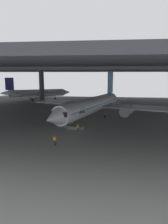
% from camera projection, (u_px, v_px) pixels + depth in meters
% --- Properties ---
extents(ground_plane, '(110.00, 110.00, 0.00)m').
position_uv_depth(ground_plane, '(92.00, 119.00, 55.31)').
color(ground_plane, gray).
extents(hangar_structure, '(121.00, 99.00, 14.57)m').
position_uv_depth(hangar_structure, '(96.00, 67.00, 66.24)').
color(hangar_structure, '#4C4F54').
rests_on(hangar_structure, ground_plane).
extents(airplane_main, '(39.31, 39.65, 12.56)m').
position_uv_depth(airplane_main, '(93.00, 105.00, 54.61)').
color(airplane_main, white).
rests_on(airplane_main, ground_plane).
extents(boarding_stairs, '(4.64, 2.74, 4.89)m').
position_uv_depth(boarding_stairs, '(75.00, 126.00, 44.90)').
color(boarding_stairs, slate).
rests_on(boarding_stairs, ground_plane).
extents(crew_worker_near_nose, '(0.55, 0.24, 1.72)m').
position_uv_depth(crew_worker_near_nose, '(55.00, 140.00, 34.53)').
color(crew_worker_near_nose, '#232838').
rests_on(crew_worker_near_nose, ground_plane).
extents(crew_worker_by_stairs, '(0.41, 0.42, 1.63)m').
position_uv_depth(crew_worker_by_stairs, '(78.00, 127.00, 43.00)').
color(crew_worker_by_stairs, '#232838').
rests_on(crew_worker_by_stairs, ground_plane).
extents(airplane_distant, '(29.95, 30.14, 10.26)m').
position_uv_depth(airplane_distant, '(36.00, 93.00, 94.44)').
color(airplane_distant, white).
rests_on(airplane_distant, ground_plane).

